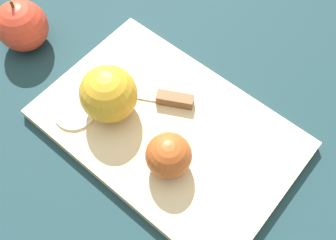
% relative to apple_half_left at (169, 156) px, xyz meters
% --- Properties ---
extents(ground_plane, '(4.00, 4.00, 0.00)m').
position_rel_apple_half_left_xyz_m(ground_plane, '(0.05, -0.04, -0.05)').
color(ground_plane, '#193338').
extents(cutting_board, '(0.43, 0.32, 0.02)m').
position_rel_apple_half_left_xyz_m(cutting_board, '(0.05, -0.04, -0.04)').
color(cutting_board, '#D1B789').
rests_on(cutting_board, ground_plane).
extents(apple_half_left, '(0.07, 0.07, 0.07)m').
position_rel_apple_half_left_xyz_m(apple_half_left, '(0.00, 0.00, 0.00)').
color(apple_half_left, '#AD4C1E').
rests_on(apple_half_left, cutting_board).
extents(apple_half_right, '(0.09, 0.09, 0.09)m').
position_rel_apple_half_left_xyz_m(apple_half_right, '(0.13, 0.01, 0.01)').
color(apple_half_right, gold).
rests_on(apple_half_right, cutting_board).
extents(knife, '(0.14, 0.11, 0.02)m').
position_rel_apple_half_left_xyz_m(knife, '(0.09, -0.07, -0.03)').
color(knife, silver).
rests_on(knife, cutting_board).
extents(apple_slice, '(0.07, 0.07, 0.00)m').
position_rel_apple_half_left_xyz_m(apple_slice, '(0.16, 0.06, -0.03)').
color(apple_slice, '#EFE5C6').
rests_on(apple_slice, cutting_board).
extents(apple_whole, '(0.09, 0.09, 0.10)m').
position_rel_apple_half_left_xyz_m(apple_whole, '(0.35, 0.03, -0.01)').
color(apple_whole, red).
rests_on(apple_whole, ground_plane).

